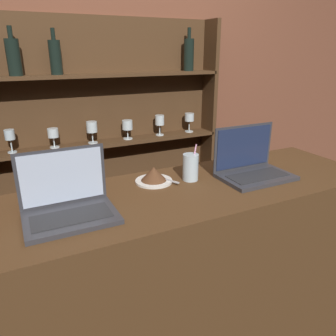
{
  "coord_description": "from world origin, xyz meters",
  "views": [
    {
      "loc": [
        -0.58,
        -0.87,
        1.56
      ],
      "look_at": [
        0.0,
        0.31,
        1.09
      ],
      "focal_mm": 35.0,
      "sensor_mm": 36.0,
      "label": 1
    }
  ],
  "objects_px": {
    "laptop_far": "(251,165)",
    "water_glass": "(191,167)",
    "cake_plate": "(154,176)",
    "laptop_near": "(68,202)"
  },
  "relations": [
    {
      "from": "water_glass",
      "to": "cake_plate",
      "type": "bearing_deg",
      "value": 163.52
    },
    {
      "from": "water_glass",
      "to": "laptop_near",
      "type": "bearing_deg",
      "value": -169.13
    },
    {
      "from": "cake_plate",
      "to": "water_glass",
      "type": "height_order",
      "value": "water_glass"
    },
    {
      "from": "cake_plate",
      "to": "water_glass",
      "type": "distance_m",
      "value": 0.18
    },
    {
      "from": "laptop_far",
      "to": "water_glass",
      "type": "relative_size",
      "value": 2.01
    },
    {
      "from": "laptop_far",
      "to": "water_glass",
      "type": "bearing_deg",
      "value": 163.47
    },
    {
      "from": "laptop_near",
      "to": "cake_plate",
      "type": "bearing_deg",
      "value": 21.21
    },
    {
      "from": "laptop_far",
      "to": "cake_plate",
      "type": "bearing_deg",
      "value": 163.49
    },
    {
      "from": "laptop_far",
      "to": "cake_plate",
      "type": "relative_size",
      "value": 1.91
    },
    {
      "from": "laptop_near",
      "to": "cake_plate",
      "type": "relative_size",
      "value": 1.82
    }
  ]
}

